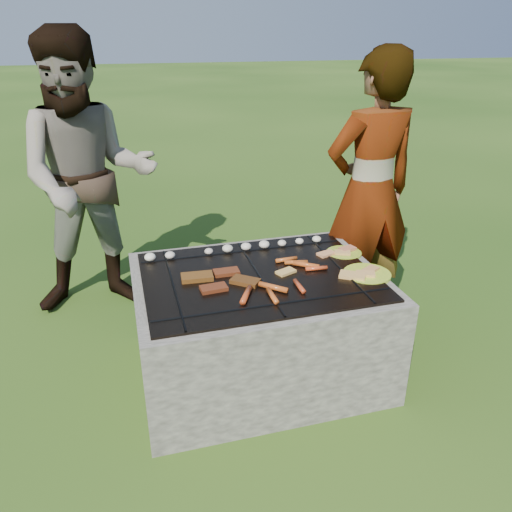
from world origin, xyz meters
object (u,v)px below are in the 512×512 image
(fire_pit, at_px, (258,328))
(plate_near, at_px, (367,274))
(bystander, at_px, (89,179))
(plate_far, at_px, (344,253))
(cook, at_px, (370,192))

(fire_pit, height_order, plate_near, plate_near)
(bystander, bearing_deg, plate_far, -31.97)
(plate_far, distance_m, cook, 0.49)
(plate_far, bearing_deg, bystander, 147.32)
(fire_pit, bearing_deg, cook, 27.57)
(plate_far, distance_m, bystander, 1.70)
(plate_far, xyz_separation_m, cook, (0.29, 0.30, 0.25))
(bystander, bearing_deg, plate_near, -39.61)
(plate_far, xyz_separation_m, plate_near, (-0.00, -0.29, -0.00))
(plate_far, bearing_deg, fire_pit, -165.09)
(plate_near, xyz_separation_m, bystander, (-1.40, 1.19, 0.30))
(plate_near, relative_size, cook, 0.15)
(fire_pit, xyz_separation_m, bystander, (-0.84, 1.05, 0.63))
(fire_pit, distance_m, cook, 1.13)
(plate_far, distance_m, plate_near, 0.29)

